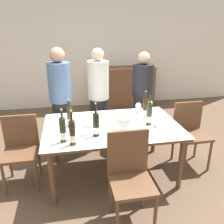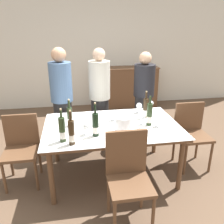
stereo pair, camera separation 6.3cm
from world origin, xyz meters
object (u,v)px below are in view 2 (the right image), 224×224
wine_bottle_4 (149,115)px  wine_bottle_0 (96,125)px  person_guest_right (143,100)px  person_guest_left (100,99)px  wine_bottle_3 (71,133)px  wine_glass_0 (158,120)px  dining_table (112,130)px  wine_glass_4 (139,106)px  wine_bottle_2 (62,130)px  wine_glass_2 (151,104)px  wine_glass_3 (86,126)px  wine_bottle_5 (70,117)px  sideboard_cabinet (128,87)px  wine_glass_5 (142,117)px  ice_bucket (124,124)px  chair_left_end (21,145)px  wine_glass_1 (114,113)px  wine_bottle_1 (146,109)px  chair_near_front (128,172)px  person_host (62,101)px  chair_right_end (191,130)px

wine_bottle_4 → wine_bottle_0: bearing=-165.0°
person_guest_right → person_guest_left: bearing=178.7°
wine_bottle_3 → person_guest_right: 1.73m
wine_glass_0 → person_guest_right: (0.11, 0.98, -0.05)m
dining_table → wine_glass_4: size_ratio=11.51×
wine_bottle_2 → wine_bottle_4: (1.06, 0.26, 0.00)m
wine_glass_0 → person_guest_left: bearing=121.4°
wine_glass_2 → wine_glass_3: wine_glass_3 is taller
wine_bottle_2 → wine_bottle_5: (0.08, 0.40, -0.01)m
wine_glass_0 → wine_glass_2: 0.61m
wine_glass_4 → person_guest_right: 0.51m
dining_table → wine_glass_2: (0.67, 0.47, 0.16)m
sideboard_cabinet → wine_glass_2: 2.29m
wine_glass_5 → ice_bucket: bearing=-146.4°
sideboard_cabinet → wine_bottle_0: (-1.09, -2.98, 0.37)m
chair_left_end → wine_bottle_2: bearing=-37.4°
wine_bottle_4 → wine_bottle_5: (-0.98, 0.14, -0.01)m
person_guest_right → wine_glass_1: bearing=-131.5°
chair_left_end → person_guest_right: bearing=22.9°
wine_glass_2 → person_guest_right: person_guest_right is taller
sideboard_cabinet → wine_glass_1: bearing=-107.3°
wine_bottle_3 → wine_bottle_5: wine_bottle_3 is taller
wine_bottle_1 → wine_bottle_5: (-1.01, -0.11, -0.01)m
sideboard_cabinet → chair_near_front: (-0.83, -3.51, 0.07)m
wine_bottle_4 → wine_glass_2: (0.21, 0.54, -0.04)m
sideboard_cabinet → wine_glass_4: size_ratio=9.56×
person_host → person_guest_right: (1.30, 0.04, -0.05)m
wine_glass_4 → person_guest_left: 0.70m
wine_bottle_1 → chair_left_end: size_ratio=0.43×
dining_table → wine_bottle_1: bearing=20.2°
ice_bucket → person_guest_left: size_ratio=0.14×
wine_bottle_5 → chair_near_front: (0.55, -0.85, -0.29)m
wine_glass_2 → chair_left_end: bearing=-168.1°
sideboard_cabinet → chair_right_end: (0.29, -2.65, 0.05)m
wine_glass_3 → wine_glass_4: (0.80, 0.59, -0.01)m
chair_near_front → person_guest_left: person_guest_left is taller
wine_bottle_0 → wine_glass_3: 0.12m
wine_bottle_1 → chair_right_end: wine_bottle_1 is taller
wine_bottle_2 → wine_bottle_3: (0.10, -0.09, 0.00)m
chair_right_end → person_guest_right: size_ratio=0.59×
dining_table → ice_bucket: bearing=-64.8°
wine_glass_5 → wine_bottle_5: bearing=173.8°
wine_bottle_2 → wine_bottle_3: bearing=-41.3°
ice_bucket → person_guest_left: (-0.15, 1.08, -0.03)m
wine_glass_2 → wine_glass_3: size_ratio=0.92×
wine_glass_4 → chair_near_front: chair_near_front is taller
wine_glass_2 → person_host: bearing=165.4°
chair_right_end → wine_bottle_0: bearing=-166.2°
wine_bottle_2 → wine_glass_5: 1.03m
wine_bottle_4 → wine_glass_4: size_ratio=2.60×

